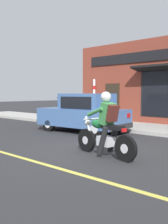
{
  "coord_description": "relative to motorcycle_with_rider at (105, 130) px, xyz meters",
  "views": [
    {
      "loc": [
        -5.44,
        -4.62,
        1.58
      ],
      "look_at": [
        1.06,
        1.29,
        0.95
      ],
      "focal_mm": 42.0,
      "sensor_mm": 36.0,
      "label": 1
    }
  ],
  "objects": [
    {
      "name": "ground_plane",
      "position": [
        0.29,
        0.65,
        -0.68
      ],
      "size": [
        80.0,
        80.0,
        0.0
      ],
      "primitive_type": "plane",
      "color": "#2B2B2D"
    },
    {
      "name": "sidewalk_curb",
      "position": [
        5.01,
        3.65,
        -0.61
      ],
      "size": [
        2.6,
        22.0,
        0.14
      ],
      "primitive_type": "cube",
      "color": "#ADAAA3",
      "rests_on": "ground"
    },
    {
      "name": "storefront_building",
      "position": [
        6.54,
        1.69,
        1.43
      ],
      "size": [
        1.25,
        9.66,
        4.2
      ],
      "color": "brown",
      "rests_on": "ground"
    },
    {
      "name": "motorcycle_with_rider",
      "position": [
        0.0,
        0.0,
        0.0
      ],
      "size": [
        0.64,
        2.01,
        1.62
      ],
      "color": "black",
      "rests_on": "ground"
    },
    {
      "name": "car_hatchback",
      "position": [
        2.7,
        3.2,
        0.09
      ],
      "size": [
        1.87,
        3.87,
        1.57
      ],
      "color": "black",
      "rests_on": "ground"
    },
    {
      "name": "fire_hydrant",
      "position": [
        4.42,
        5.84,
        -0.11
      ],
      "size": [
        0.36,
        0.24,
        0.88
      ],
      "color": "red",
      "rests_on": "sidewalk_curb"
    }
  ]
}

